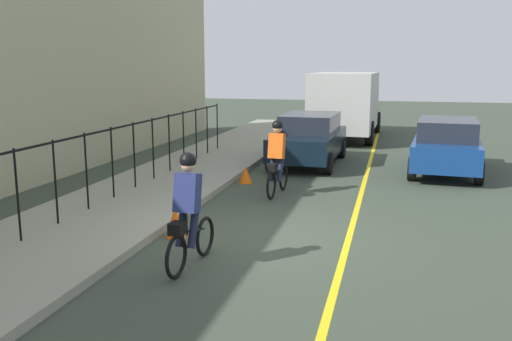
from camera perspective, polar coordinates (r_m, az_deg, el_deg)
ground_plane at (r=10.37m, az=0.46°, el=-6.68°), size 80.00×80.00×0.00m
lane_line_centre at (r=10.14m, az=9.36°, el=-7.23°), size 36.00×0.12×0.01m
sidewalk at (r=11.59m, az=-16.16°, el=-4.84°), size 40.00×3.20×0.15m
iron_fence at (r=12.40m, az=-15.75°, el=1.71°), size 16.43×0.04×1.60m
cyclist_lead at (r=13.34m, az=2.15°, el=1.28°), size 1.71×0.39×1.83m
cyclist_follow at (r=8.59m, az=-6.93°, el=-4.15°), size 1.71×0.39×1.83m
patrol_sedan at (r=17.04m, az=18.91°, el=2.49°), size 4.54×2.22×1.58m
parked_sedan_rear at (r=17.71m, az=5.48°, el=3.32°), size 4.46×2.04×1.58m
box_truck_background at (r=24.00m, az=9.28°, el=6.92°), size 6.77×2.69×2.78m
traffic_cone_near at (r=14.83m, az=-1.07°, el=-0.43°), size 0.36×0.36×0.45m
traffic_cone_far at (r=10.30m, az=-8.23°, el=-5.19°), size 0.36×0.36×0.59m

